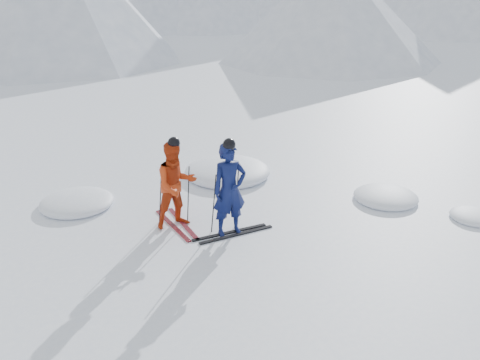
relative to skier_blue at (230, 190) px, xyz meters
name	(u,v)px	position (x,y,z in m)	size (l,w,h in m)	color
ground	(307,226)	(1.69, -0.30, -1.00)	(160.00, 160.00, 0.00)	white
skier_blue	(230,190)	(0.00, 0.00, 0.00)	(0.73, 0.48, 2.00)	#0B1344
skier_red	(176,185)	(-0.94, 0.75, -0.04)	(0.93, 0.72, 1.91)	#BC330F
pole_blue_left	(214,204)	(-0.30, 0.15, -0.33)	(0.02, 0.02, 1.33)	black
pole_blue_right	(237,198)	(0.25, 0.25, -0.33)	(0.02, 0.02, 1.33)	black
pole_red_left	(160,196)	(-1.24, 1.00, -0.36)	(0.02, 0.02, 1.28)	black
pole_red_right	(188,194)	(-0.64, 0.90, -0.36)	(0.02, 0.02, 1.28)	black
ski_worn_left	(173,225)	(-1.06, 0.75, -0.99)	(0.09, 1.70, 0.03)	black
ski_worn_right	(183,224)	(-0.82, 0.75, -0.99)	(0.09, 1.70, 0.03)	black
ski_loose_a	(230,232)	(-0.01, 0.00, -0.99)	(0.09, 1.70, 0.03)	black
ski_loose_b	(236,235)	(0.09, -0.15, -0.99)	(0.09, 1.70, 0.03)	black
snow_lumps	(231,187)	(0.88, 2.34, -1.00)	(9.69, 6.17, 0.51)	white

